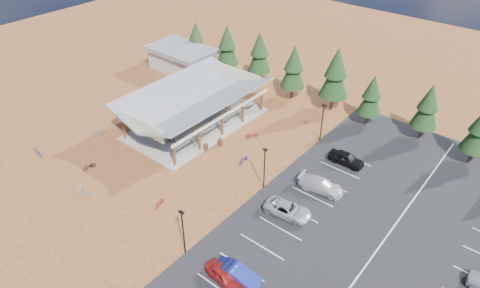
% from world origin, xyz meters
% --- Properties ---
extents(ground, '(140.00, 140.00, 0.00)m').
position_xyz_m(ground, '(0.00, 0.00, 0.00)').
color(ground, brown).
rests_on(ground, ground).
extents(asphalt_lot, '(27.00, 44.00, 0.04)m').
position_xyz_m(asphalt_lot, '(18.50, 3.00, 0.02)').
color(asphalt_lot, black).
rests_on(asphalt_lot, ground).
extents(concrete_pad, '(10.60, 18.60, 0.10)m').
position_xyz_m(concrete_pad, '(-10.00, 7.00, 0.05)').
color(concrete_pad, gray).
rests_on(concrete_pad, ground).
extents(bike_pavilion, '(11.65, 19.40, 4.97)m').
position_xyz_m(bike_pavilion, '(-10.00, 7.00, 3.82)').
color(bike_pavilion, '#512817').
rests_on(bike_pavilion, concrete_pad).
extents(outbuilding, '(11.00, 7.00, 3.90)m').
position_xyz_m(outbuilding, '(-24.00, 18.00, 2.03)').
color(outbuilding, '#ADA593').
rests_on(outbuilding, ground).
extents(lamp_post_0, '(0.50, 0.25, 5.14)m').
position_xyz_m(lamp_post_0, '(5.00, -10.00, 2.98)').
color(lamp_post_0, black).
rests_on(lamp_post_0, ground).
extents(lamp_post_1, '(0.50, 0.25, 5.14)m').
position_xyz_m(lamp_post_1, '(5.00, 2.00, 2.98)').
color(lamp_post_1, black).
rests_on(lamp_post_1, ground).
extents(lamp_post_2, '(0.50, 0.25, 5.14)m').
position_xyz_m(lamp_post_2, '(5.00, 14.00, 2.98)').
color(lamp_post_2, black).
rests_on(lamp_post_2, ground).
extents(trash_bin_0, '(0.60, 0.60, 0.90)m').
position_xyz_m(trash_bin_0, '(-4.74, 3.17, 0.45)').
color(trash_bin_0, '#49271A').
rests_on(trash_bin_0, ground).
extents(trash_bin_1, '(0.60, 0.60, 0.90)m').
position_xyz_m(trash_bin_1, '(-4.07, 5.09, 0.45)').
color(trash_bin_1, '#49271A').
rests_on(trash_bin_1, ground).
extents(pine_0, '(3.06, 3.06, 7.13)m').
position_xyz_m(pine_0, '(-24.34, 21.96, 4.35)').
color(pine_0, '#382314').
rests_on(pine_0, ground).
extents(pine_1, '(3.64, 3.64, 8.49)m').
position_xyz_m(pine_1, '(-16.64, 21.17, 5.18)').
color(pine_1, '#382314').
rests_on(pine_1, ground).
extents(pine_2, '(3.61, 3.61, 8.41)m').
position_xyz_m(pine_2, '(-11.05, 22.22, 5.13)').
color(pine_2, '#382314').
rests_on(pine_2, ground).
extents(pine_3, '(3.55, 3.55, 8.28)m').
position_xyz_m(pine_3, '(-4.09, 21.14, 5.06)').
color(pine_3, '#382314').
rests_on(pine_3, ground).
extents(pine_4, '(3.99, 3.99, 9.30)m').
position_xyz_m(pine_4, '(2.14, 21.91, 5.68)').
color(pine_4, '#382314').
rests_on(pine_4, ground).
extents(pine_5, '(3.10, 3.10, 7.22)m').
position_xyz_m(pine_5, '(7.82, 21.45, 4.41)').
color(pine_5, '#382314').
rests_on(pine_5, ground).
extents(pine_6, '(3.28, 3.28, 7.65)m').
position_xyz_m(pine_6, '(14.62, 22.57, 4.67)').
color(pine_6, '#382314').
rests_on(pine_6, ground).
extents(bike_0, '(1.73, 0.77, 0.88)m').
position_xyz_m(bike_0, '(-11.59, 1.98, 0.54)').
color(bike_0, black).
rests_on(bike_0, concrete_pad).
extents(bike_1, '(1.66, 0.85, 0.96)m').
position_xyz_m(bike_1, '(-12.30, 3.07, 0.58)').
color(bike_1, gray).
rests_on(bike_1, concrete_pad).
extents(bike_2, '(1.78, 0.68, 0.92)m').
position_xyz_m(bike_2, '(-11.84, 8.53, 0.56)').
color(bike_2, navy).
rests_on(bike_2, concrete_pad).
extents(bike_3, '(1.83, 0.70, 1.07)m').
position_xyz_m(bike_3, '(-10.91, 12.71, 0.64)').
color(bike_3, maroon).
rests_on(bike_3, concrete_pad).
extents(bike_4, '(1.92, 1.00, 0.96)m').
position_xyz_m(bike_4, '(-8.90, 1.36, 0.58)').
color(bike_4, black).
rests_on(bike_4, concrete_pad).
extents(bike_5, '(1.89, 1.08, 1.09)m').
position_xyz_m(bike_5, '(-6.45, 2.78, 0.65)').
color(bike_5, gray).
rests_on(bike_5, concrete_pad).
extents(bike_6, '(1.62, 0.83, 0.81)m').
position_xyz_m(bike_6, '(-9.17, 8.30, 0.51)').
color(bike_6, '#202A96').
rests_on(bike_6, concrete_pad).
extents(bike_7, '(1.83, 0.96, 1.06)m').
position_xyz_m(bike_7, '(-8.78, 12.07, 0.63)').
color(bike_7, maroon).
rests_on(bike_7, concrete_pad).
extents(bike_8, '(0.62, 1.62, 0.84)m').
position_xyz_m(bike_8, '(-12.52, -8.17, 0.42)').
color(bike_8, black).
rests_on(bike_8, ground).
extents(bike_9, '(1.50, 1.76, 1.09)m').
position_xyz_m(bike_9, '(-17.79, -2.98, 0.55)').
color(bike_9, gray).
rests_on(bike_9, ground).
extents(bike_10, '(1.95, 0.88, 0.99)m').
position_xyz_m(bike_10, '(-19.56, -10.51, 0.50)').
color(bike_10, navy).
rests_on(bike_10, ground).
extents(bike_11, '(0.87, 1.63, 0.94)m').
position_xyz_m(bike_11, '(-1.53, -7.25, 0.47)').
color(bike_11, maroon).
rests_on(bike_11, ground).
extents(bike_13, '(1.89, 0.68, 1.11)m').
position_xyz_m(bike_13, '(-9.13, -11.23, 0.56)').
color(bike_13, '#95989D').
rests_on(bike_13, ground).
extents(bike_14, '(0.86, 1.94, 0.99)m').
position_xyz_m(bike_14, '(0.49, 4.20, 0.49)').
color(bike_14, navy).
rests_on(bike_14, ground).
extents(bike_15, '(1.49, 1.83, 1.12)m').
position_xyz_m(bike_15, '(-2.05, 8.82, 0.56)').
color(bike_15, maroon).
rests_on(bike_15, ground).
extents(car_0, '(4.13, 2.14, 1.34)m').
position_xyz_m(car_0, '(9.86, -10.10, 0.71)').
color(car_0, maroon).
rests_on(car_0, asphalt_lot).
extents(car_1, '(4.38, 1.89, 1.40)m').
position_xyz_m(car_1, '(10.58, -9.27, 0.74)').
color(car_1, navy).
rests_on(car_1, asphalt_lot).
extents(car_2, '(5.09, 2.86, 1.34)m').
position_xyz_m(car_2, '(9.45, 0.06, 0.71)').
color(car_2, '#9C9FA3').
rests_on(car_2, asphalt_lot).
extents(car_3, '(5.14, 2.67, 1.42)m').
position_xyz_m(car_3, '(10.08, 5.48, 0.75)').
color(car_3, '#B3B3B3').
rests_on(car_3, asphalt_lot).
extents(car_4, '(4.28, 1.80, 1.45)m').
position_xyz_m(car_4, '(9.92, 11.59, 0.76)').
color(car_4, black).
rests_on(car_4, asphalt_lot).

